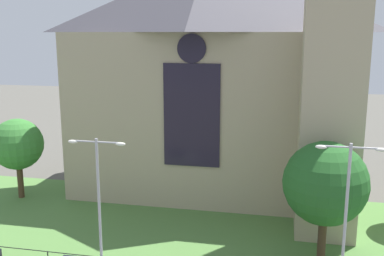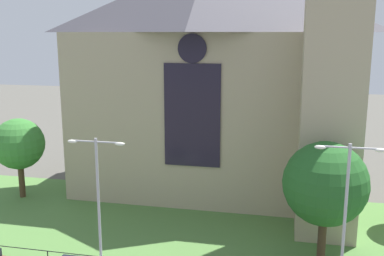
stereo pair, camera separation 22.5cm
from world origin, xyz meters
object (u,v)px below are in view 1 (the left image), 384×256
(streetlamp_near, at_px, (99,190))
(streetlamp_far, at_px, (347,205))
(church_building, at_px, (213,76))
(tree_right_near, at_px, (325,184))
(tree_left_far, at_px, (17,144))

(streetlamp_near, bearing_deg, streetlamp_far, 0.00)
(church_building, xyz_separation_m, streetlamp_near, (-3.87, -16.24, -5.01))
(tree_right_near, height_order, streetlamp_near, streetlamp_near)
(tree_right_near, xyz_separation_m, tree_left_far, (-24.60, 6.06, -0.30))
(tree_right_near, bearing_deg, streetlamp_far, -82.08)
(tree_left_far, distance_m, streetlamp_near, 16.00)
(streetlamp_near, height_order, streetlamp_far, streetlamp_far)
(church_building, distance_m, tree_left_far, 17.66)
(tree_left_far, xyz_separation_m, streetlamp_far, (25.23, -10.65, 0.77))
(church_building, distance_m, tree_right_near, 15.53)
(tree_left_far, height_order, streetlamp_far, streetlamp_far)
(streetlamp_far, bearing_deg, tree_left_far, 157.12)
(church_building, bearing_deg, tree_right_near, -52.94)
(tree_left_far, bearing_deg, church_building, 19.49)
(tree_left_far, bearing_deg, streetlamp_near, -41.77)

